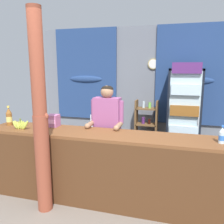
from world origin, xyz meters
name	(u,v)px	position (x,y,z in m)	size (l,w,h in m)	color
ground_plane	(124,180)	(0.00, 1.14, 0.00)	(7.42, 7.42, 0.00)	slate
back_wall_curtained	(141,87)	(-0.01, 2.90, 1.41)	(4.77, 0.22, 2.73)	slate
stall_counter	(108,164)	(-0.05, 0.38, 0.61)	(3.60, 0.56, 0.98)	brown
timber_post	(40,119)	(-0.84, 0.09, 1.22)	(0.21, 0.19, 2.54)	brown
drink_fridge	(184,108)	(0.93, 2.41, 1.06)	(0.64, 0.66, 1.94)	black
bottle_shelf_rack	(146,126)	(0.17, 2.55, 0.61)	(0.48, 0.28, 1.16)	brown
plastic_lawn_chair	(100,133)	(-0.74, 2.12, 0.49)	(0.55, 0.55, 0.86)	silver
shopkeeper	(107,124)	(-0.23, 0.93, 1.00)	(0.51, 0.42, 1.59)	#28282D
soda_bottle_iced_tea	(9,117)	(-1.68, 0.55, 1.11)	(0.09, 0.09, 0.30)	brown
soda_bottle_water	(222,136)	(1.30, 0.47, 1.07)	(0.07, 0.07, 0.21)	silver
snack_box_wafer	(53,121)	(-0.99, 0.66, 1.07)	(0.16, 0.16, 0.18)	#B76699
banana_bunch	(20,125)	(-1.36, 0.39, 1.04)	(0.28, 0.06, 0.16)	#B7C647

